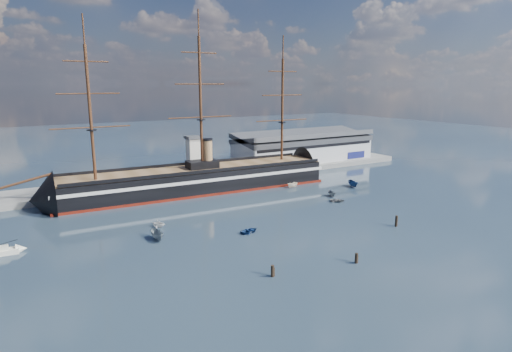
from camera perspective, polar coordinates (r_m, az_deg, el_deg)
ground at (r=127.29m, az=-3.67°, el=-3.87°), size 600.00×600.00×0.00m
quay at (r=162.94m, az=-6.41°, el=-0.35°), size 180.00×18.00×2.00m
warehouse at (r=189.40m, az=6.33°, el=3.86°), size 63.00×21.00×11.60m
quay_tower at (r=155.63m, az=-8.37°, el=2.66°), size 5.00×5.00×15.00m
warship at (r=142.66m, az=-8.50°, el=-0.55°), size 113.29×20.95×53.94m
motorboat_a at (r=102.08m, az=-12.97°, el=-8.29°), size 6.75×2.54×2.69m
motorboat_b at (r=104.17m, az=-0.85°, el=-7.54°), size 1.69×3.14×1.39m
motorboat_c at (r=138.69m, az=10.07°, el=-2.69°), size 5.43×3.36×2.04m
motorboat_d at (r=110.70m, az=-12.86°, el=-6.65°), size 6.22×5.83×2.19m
motorboat_e at (r=132.66m, az=10.78°, el=-3.40°), size 2.62×2.88×1.31m
motorboat_f at (r=152.64m, az=12.81°, el=-1.44°), size 7.29×4.50×2.74m
motorboat_g at (r=148.73m, az=4.88°, el=-1.53°), size 2.84×5.48×2.09m
piling_near_left at (r=81.88m, az=2.20°, el=-13.26°), size 0.64×0.64×2.94m
piling_near_mid at (r=89.64m, az=13.20°, el=-11.25°), size 0.64×0.64×2.82m
piling_near_right at (r=114.04m, az=18.16°, el=-6.40°), size 0.64×0.64×3.53m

